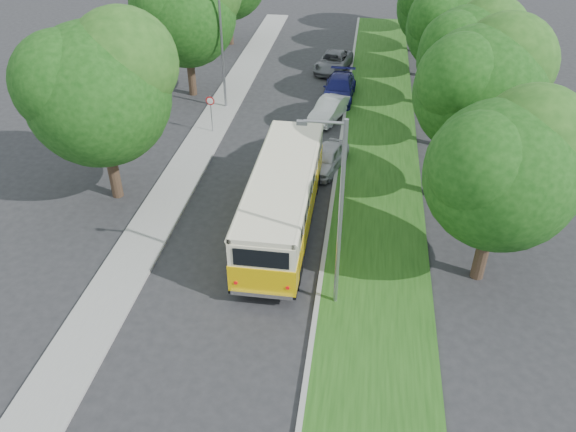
# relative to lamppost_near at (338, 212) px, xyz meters

# --- Properties ---
(ground) EXTENTS (120.00, 120.00, 0.00)m
(ground) POSITION_rel_lamppost_near_xyz_m (-4.21, 2.50, -4.37)
(ground) COLOR #252527
(ground) RESTS_ON ground
(curb) EXTENTS (0.20, 70.00, 0.15)m
(curb) POSITION_rel_lamppost_near_xyz_m (-0.61, 7.50, -4.29)
(curb) COLOR gray
(curb) RESTS_ON ground
(grass_verge) EXTENTS (4.50, 70.00, 0.13)m
(grass_verge) POSITION_rel_lamppost_near_xyz_m (1.74, 7.50, -4.30)
(grass_verge) COLOR #1D4713
(grass_verge) RESTS_ON ground
(sidewalk) EXTENTS (2.20, 70.00, 0.12)m
(sidewalk) POSITION_rel_lamppost_near_xyz_m (-9.01, 7.50, -4.31)
(sidewalk) COLOR gray
(sidewalk) RESTS_ON ground
(treeline) EXTENTS (24.27, 41.91, 9.46)m
(treeline) POSITION_rel_lamppost_near_xyz_m (-1.06, 20.49, 1.56)
(treeline) COLOR #332319
(treeline) RESTS_ON ground
(lamppost_near) EXTENTS (1.71, 0.16, 8.00)m
(lamppost_near) POSITION_rel_lamppost_near_xyz_m (0.00, 0.00, 0.00)
(lamppost_near) COLOR gray
(lamppost_near) RESTS_ON ground
(lamppost_far) EXTENTS (1.71, 0.16, 7.50)m
(lamppost_far) POSITION_rel_lamppost_near_xyz_m (-8.91, 18.50, -0.25)
(lamppost_far) COLOR gray
(lamppost_far) RESTS_ON ground
(warning_sign) EXTENTS (0.56, 0.10, 2.50)m
(warning_sign) POSITION_rel_lamppost_near_xyz_m (-8.71, 14.48, -2.66)
(warning_sign) COLOR gray
(warning_sign) RESTS_ON ground
(vintage_bus) EXTENTS (2.82, 10.87, 3.23)m
(vintage_bus) POSITION_rel_lamppost_near_xyz_m (-2.75, 4.72, -2.75)
(vintage_bus) COLOR #EEBB07
(vintage_bus) RESTS_ON ground
(car_silver) EXTENTS (2.66, 4.30, 1.37)m
(car_silver) POSITION_rel_lamppost_near_xyz_m (-1.21, 10.88, -3.69)
(car_silver) COLOR #B7B7BC
(car_silver) RESTS_ON ground
(car_white) EXTENTS (2.61, 4.39, 1.37)m
(car_white) POSITION_rel_lamppost_near_xyz_m (-1.63, 17.59, -3.68)
(car_white) COLOR white
(car_white) RESTS_ON ground
(car_blue) EXTENTS (2.37, 5.32, 1.52)m
(car_blue) POSITION_rel_lamppost_near_xyz_m (-1.21, 21.19, -3.61)
(car_blue) COLOR navy
(car_blue) RESTS_ON ground
(car_grey) EXTENTS (3.14, 5.36, 1.40)m
(car_grey) POSITION_rel_lamppost_near_xyz_m (-2.04, 26.97, -3.67)
(car_grey) COLOR slate
(car_grey) RESTS_ON ground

